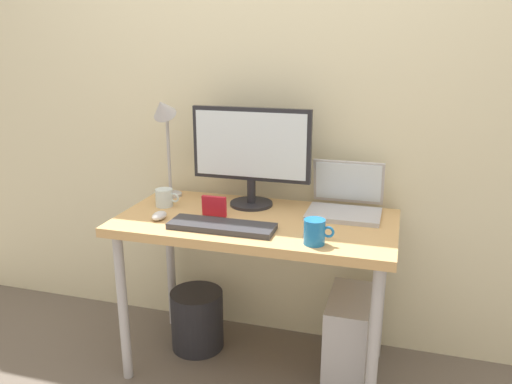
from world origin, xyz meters
TOP-DOWN VIEW (x-y plane):
  - ground_plane at (0.00, 0.00)m, footprint 6.00×6.00m
  - back_wall at (0.00, 0.36)m, footprint 4.40×0.04m
  - desk at (0.00, 0.00)m, footprint 1.21×0.61m
  - monitor at (-0.07, 0.17)m, footprint 0.55×0.20m
  - laptop at (0.36, 0.19)m, footprint 0.32×0.28m
  - desk_lamp at (-0.50, 0.17)m, footprint 0.11×0.16m
  - keyboard at (-0.10, -0.16)m, footprint 0.44×0.14m
  - mouse at (-0.40, -0.13)m, footprint 0.06×0.09m
  - coffee_mug at (0.30, -0.22)m, footprint 0.12×0.08m
  - glass_cup at (-0.46, 0.05)m, footprint 0.12×0.08m
  - photo_frame at (-0.18, -0.03)m, footprint 0.11×0.02m
  - computer_tower at (0.42, 0.01)m, footprint 0.18×0.36m
  - wastebasket at (-0.33, 0.08)m, footprint 0.26×0.26m

SIDE VIEW (x-z plane):
  - ground_plane at x=0.00m, z-range 0.00..0.00m
  - wastebasket at x=-0.33m, z-range 0.00..0.30m
  - computer_tower at x=0.42m, z-range 0.00..0.42m
  - desk at x=0.00m, z-range 0.29..1.04m
  - keyboard at x=-0.10m, z-range 0.74..0.77m
  - mouse at x=-0.40m, z-range 0.74..0.78m
  - glass_cup at x=-0.46m, z-range 0.75..0.83m
  - photo_frame at x=-0.18m, z-range 0.75..0.84m
  - coffee_mug at x=0.30m, z-range 0.75..0.84m
  - laptop at x=0.36m, z-range 0.69..0.91m
  - monitor at x=-0.07m, z-range 0.78..1.24m
  - desk_lamp at x=-0.50m, z-range 0.86..1.36m
  - back_wall at x=0.00m, z-range 0.00..2.60m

